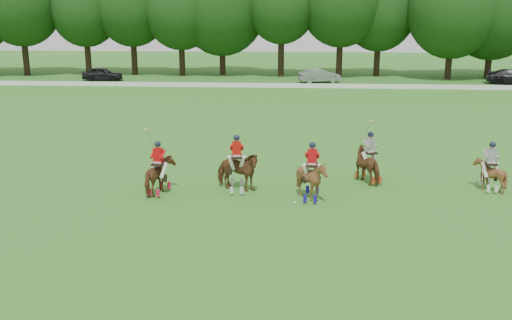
# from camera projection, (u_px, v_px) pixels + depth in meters

# --- Properties ---
(ground) EXTENTS (180.00, 180.00, 0.00)m
(ground) POSITION_uv_depth(u_px,v_px,m) (239.00, 230.00, 19.49)
(ground) COLOR #2D6A1E
(ground) RESTS_ON ground
(tree_line) EXTENTS (117.98, 14.32, 14.75)m
(tree_line) POSITION_uv_depth(u_px,v_px,m) (284.00, 3.00, 63.77)
(tree_line) COLOR black
(tree_line) RESTS_ON ground
(boundary_rail) EXTENTS (120.00, 0.10, 0.44)m
(boundary_rail) POSITION_uv_depth(u_px,v_px,m) (278.00, 85.00, 56.11)
(boundary_rail) COLOR white
(boundary_rail) RESTS_ON ground
(car_left) EXTENTS (4.39, 2.00, 1.46)m
(car_left) POSITION_uv_depth(u_px,v_px,m) (103.00, 74.00, 61.67)
(car_left) COLOR black
(car_left) RESTS_ON ground
(car_mid) EXTENTS (4.62, 2.71, 1.44)m
(car_mid) POSITION_uv_depth(u_px,v_px,m) (320.00, 76.00, 60.03)
(car_mid) COLOR gray
(car_mid) RESTS_ON ground
(polo_red_a) EXTENTS (1.14, 1.88, 2.75)m
(polo_red_a) POSITION_uv_depth(u_px,v_px,m) (159.00, 175.00, 23.19)
(polo_red_a) COLOR #532A16
(polo_red_a) RESTS_ON ground
(polo_red_b) EXTENTS (1.80, 1.58, 2.39)m
(polo_red_b) POSITION_uv_depth(u_px,v_px,m) (237.00, 171.00, 23.55)
(polo_red_b) COLOR #532A16
(polo_red_b) RESTS_ON ground
(polo_red_c) EXTENTS (1.45, 1.60, 2.34)m
(polo_red_c) POSITION_uv_depth(u_px,v_px,m) (312.00, 179.00, 22.48)
(polo_red_c) COLOR #532A16
(polo_red_c) RESTS_ON ground
(polo_stripe_a) EXTENTS (1.67, 1.97, 2.79)m
(polo_stripe_a) POSITION_uv_depth(u_px,v_px,m) (369.00, 164.00, 24.83)
(polo_stripe_a) COLOR #532A16
(polo_stripe_a) RESTS_ON ground
(polo_stripe_b) EXTENTS (1.10, 1.23, 2.08)m
(polo_stripe_b) POSITION_uv_depth(u_px,v_px,m) (490.00, 174.00, 23.66)
(polo_stripe_b) COLOR #532A16
(polo_stripe_b) RESTS_ON ground
(polo_ball) EXTENTS (0.09, 0.09, 0.09)m
(polo_ball) POSITION_uv_depth(u_px,v_px,m) (295.00, 202.00, 22.21)
(polo_ball) COLOR white
(polo_ball) RESTS_ON ground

